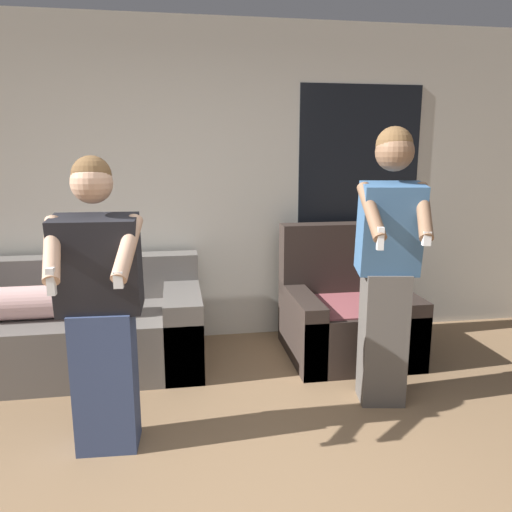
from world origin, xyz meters
TOP-DOWN VIEW (x-y plane):
  - wall_back at (0.02, 2.77)m, footprint 6.98×0.07m
  - couch at (-1.19, 2.25)m, footprint 2.17×0.94m
  - armchair at (1.07, 2.18)m, footprint 0.97×0.90m
  - person_left at (-0.69, 1.10)m, footprint 0.50×0.49m
  - person_right at (1.03, 1.34)m, footprint 0.44×0.53m

SIDE VIEW (x-z plane):
  - couch at x=-1.19m, z-range -0.10..0.70m
  - armchair at x=1.07m, z-range -0.19..0.84m
  - person_left at x=-0.69m, z-range 0.00..1.62m
  - person_right at x=1.03m, z-range 0.04..1.83m
  - wall_back at x=0.02m, z-range 0.00..2.70m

